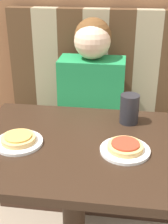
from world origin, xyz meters
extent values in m
cube|color=#382319|center=(0.00, 0.66, 0.21)|extent=(1.10, 0.51, 0.42)
cube|color=#4C331E|center=(-0.47, 0.87, 0.79)|extent=(0.16, 0.08, 0.74)
cube|color=tan|center=(-0.31, 0.87, 0.79)|extent=(0.16, 0.08, 0.74)
cube|color=#4C331E|center=(-0.16, 0.87, 0.79)|extent=(0.16, 0.08, 0.74)
cube|color=tan|center=(0.00, 0.87, 0.79)|extent=(0.16, 0.08, 0.74)
cube|color=#4C331E|center=(0.16, 0.87, 0.79)|extent=(0.16, 0.08, 0.74)
cube|color=tan|center=(0.31, 0.87, 0.79)|extent=(0.16, 0.08, 0.74)
cube|color=black|center=(0.00, 0.00, 0.75)|extent=(0.81, 0.66, 0.03)
cylinder|color=black|center=(0.00, 0.00, 0.36)|extent=(0.10, 0.10, 0.73)
cube|color=#1E8447|center=(0.00, 0.66, 0.67)|extent=(0.38, 0.20, 0.50)
sphere|color=beige|center=(0.00, 0.66, 1.02)|extent=(0.20, 0.20, 0.20)
sphere|color=brown|center=(0.00, 0.69, 1.04)|extent=(0.21, 0.21, 0.21)
cylinder|color=white|center=(-0.21, -0.04, 0.77)|extent=(0.19, 0.19, 0.01)
cylinder|color=white|center=(0.21, -0.04, 0.77)|extent=(0.19, 0.19, 0.01)
cylinder|color=tan|center=(-0.21, -0.04, 0.79)|extent=(0.13, 0.13, 0.02)
cylinder|color=gold|center=(-0.21, -0.04, 0.80)|extent=(0.11, 0.11, 0.01)
cylinder|color=tan|center=(0.21, -0.04, 0.79)|extent=(0.13, 0.13, 0.02)
cylinder|color=#B73823|center=(0.21, -0.04, 0.80)|extent=(0.11, 0.11, 0.01)
cylinder|color=#232328|center=(0.22, 0.21, 0.83)|extent=(0.08, 0.08, 0.13)
camera|label=1|loc=(0.19, -1.04, 1.40)|focal=50.00mm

